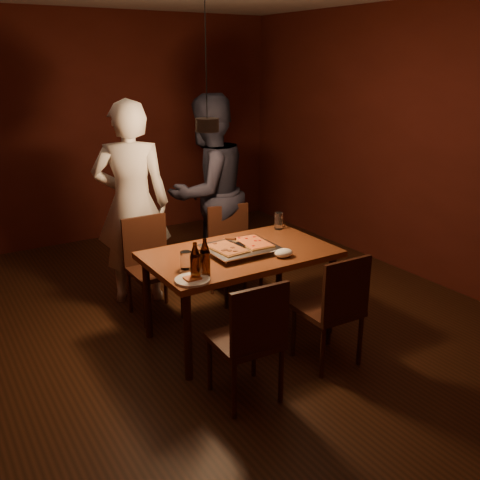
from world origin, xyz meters
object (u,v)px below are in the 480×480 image
dining_table (240,260)px  chair_far_left (150,257)px  chair_near_left (251,332)px  plate_slice (192,280)px  beer_bottle_b (205,257)px  diner_dark (208,193)px  beer_bottle_a (195,262)px  chair_far_right (233,243)px  chair_near_right (336,301)px  pendant_lamp (207,124)px  diner_white (132,204)px  pizza_tray (240,249)px

dining_table → chair_far_left: size_ratio=3.09×
chair_near_left → plate_slice: chair_near_left is taller
beer_bottle_b → diner_dark: 1.64m
beer_bottle_a → diner_dark: diner_dark is taller
dining_table → beer_bottle_a: beer_bottle_a is taller
plate_slice → chair_near_left: bearing=-72.2°
chair_far_right → beer_bottle_b: size_ratio=1.75×
chair_far_left → chair_near_right: (0.80, -1.58, 0.00)m
chair_far_left → pendant_lamp: 1.39m
beer_bottle_a → diner_white: size_ratio=0.15×
diner_dark → chair_far_right: bearing=80.7°
beer_bottle_a → diner_dark: 1.73m
pizza_tray → beer_bottle_a: 0.67m
chair_near_right → beer_bottle_b: size_ratio=1.75×
beer_bottle_b → pendant_lamp: 1.05m
pizza_tray → beer_bottle_a: (-0.57, -0.32, 0.12)m
diner_white → diner_dark: diner_dark is taller
chair_near_left → beer_bottle_a: beer_bottle_a is taller
diner_white → pendant_lamp: pendant_lamp is taller
chair_far_left → plate_slice: 1.17m
chair_near_right → beer_bottle_a: 1.08m
chair_near_right → plate_slice: bearing=156.4°
chair_far_left → beer_bottle_a: size_ratio=1.74×
chair_near_right → beer_bottle_a: bearing=155.6°
dining_table → beer_bottle_a: 0.70m
diner_dark → pendant_lamp: (-0.51, -0.93, 0.80)m
chair_near_left → pizza_tray: (0.44, 0.84, 0.24)m
dining_table → chair_far_left: bearing=119.5°
beer_bottle_b → diner_dark: (0.81, 1.43, 0.07)m
beer_bottle_a → chair_far_right: bearing=48.5°
beer_bottle_b → plate_slice: beer_bottle_b is taller
chair_near_left → plate_slice: bearing=110.5°
beer_bottle_a → diner_dark: bearing=58.3°
pizza_tray → beer_bottle_b: 0.56m
beer_bottle_b → diner_dark: size_ratio=0.14×
chair_far_right → pendant_lamp: pendant_lamp is taller
chair_far_left → chair_far_right: (0.83, -0.07, 0.00)m
chair_far_left → chair_near_right: size_ratio=1.00×
chair_near_right → diner_white: (-0.81, 1.94, 0.42)m
beer_bottle_a → chair_near_left: bearing=-75.1°
diner_dark → diner_white: bearing=-16.2°
chair_near_right → diner_dark: (-0.01, 1.91, 0.43)m
pendant_lamp → beer_bottle_a: bearing=-127.1°
dining_table → pendant_lamp: size_ratio=1.36×
chair_far_right → plate_slice: 1.46m
dining_table → chair_near_left: (-0.44, -0.84, -0.14)m
plate_slice → chair_far_left: bearing=82.7°
chair_far_left → pendant_lamp: size_ratio=0.44×
chair_near_left → chair_near_right: 0.79m
dining_table → plate_slice: bearing=-150.9°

